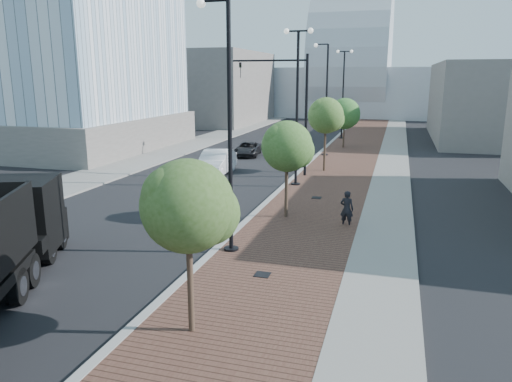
# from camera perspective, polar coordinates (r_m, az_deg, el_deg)

# --- Properties ---
(sidewalk) EXTENTS (7.00, 140.00, 0.12)m
(sidewalk) POSITION_cam_1_polar(r_m,az_deg,el_deg) (47.08, 12.67, 5.04)
(sidewalk) COLOR #4C2D23
(sidewalk) RESTS_ON ground
(concrete_strip) EXTENTS (2.40, 140.00, 0.13)m
(concrete_strip) POSITION_cam_1_polar(r_m,az_deg,el_deg) (46.98, 15.97, 4.85)
(concrete_strip) COLOR slate
(concrete_strip) RESTS_ON ground
(curb) EXTENTS (0.30, 140.00, 0.14)m
(curb) POSITION_cam_1_polar(r_m,az_deg,el_deg) (47.42, 8.44, 5.30)
(curb) COLOR gray
(curb) RESTS_ON ground
(west_sidewalk) EXTENTS (4.00, 140.00, 0.12)m
(west_sidewalk) POSITION_cam_1_polar(r_m,az_deg,el_deg) (50.85, -6.29, 5.88)
(west_sidewalk) COLOR slate
(west_sidewalk) RESTS_ON ground
(white_sedan) EXTENTS (2.27, 5.26, 1.69)m
(white_sedan) POSITION_cam_1_polar(r_m,az_deg,el_deg) (33.34, -4.75, 3.38)
(white_sedan) COLOR silver
(white_sedan) RESTS_ON ground
(dark_car_mid) EXTENTS (2.42, 4.33, 1.14)m
(dark_car_mid) POSITION_cam_1_polar(r_m,az_deg,el_deg) (41.32, -0.98, 4.97)
(dark_car_mid) COLOR black
(dark_car_mid) RESTS_ON ground
(dark_car_far) EXTENTS (2.55, 4.75, 1.31)m
(dark_car_far) POSITION_cam_1_polar(r_m,az_deg,el_deg) (51.05, 4.48, 6.62)
(dark_car_far) COLOR black
(dark_car_far) RESTS_ON ground
(pedestrian) EXTENTS (0.67, 0.50, 1.66)m
(pedestrian) POSITION_cam_1_polar(r_m,az_deg,el_deg) (21.93, 10.64, -2.09)
(pedestrian) COLOR black
(pedestrian) RESTS_ON ground
(streetlight_1) EXTENTS (1.44, 0.56, 9.21)m
(streetlight_1) POSITION_cam_1_polar(r_m,az_deg,el_deg) (17.71, -3.43, 6.06)
(streetlight_1) COLOR black
(streetlight_1) RESTS_ON ground
(streetlight_2) EXTENTS (1.72, 0.56, 9.28)m
(streetlight_2) POSITION_cam_1_polar(r_m,az_deg,el_deg) (29.17, 4.86, 9.83)
(streetlight_2) COLOR black
(streetlight_2) RESTS_ON ground
(streetlight_3) EXTENTS (1.44, 0.56, 9.21)m
(streetlight_3) POSITION_cam_1_polar(r_m,az_deg,el_deg) (41.03, 8.12, 10.07)
(streetlight_3) COLOR black
(streetlight_3) RESTS_ON ground
(streetlight_4) EXTENTS (1.72, 0.56, 9.28)m
(streetlight_4) POSITION_cam_1_polar(r_m,az_deg,el_deg) (52.88, 10.21, 11.22)
(streetlight_4) COLOR black
(streetlight_4) RESTS_ON ground
(traffic_mast) EXTENTS (5.09, 0.20, 8.00)m
(traffic_mast) POSITION_cam_1_polar(r_m,az_deg,el_deg) (32.28, 4.36, 10.46)
(traffic_mast) COLOR black
(traffic_mast) RESTS_ON ground
(tree_0) EXTENTS (2.39, 2.35, 4.65)m
(tree_0) POSITION_cam_1_polar(r_m,az_deg,el_deg) (12.00, -7.79, -1.82)
(tree_0) COLOR #382619
(tree_0) RESTS_ON ground
(tree_1) EXTENTS (2.40, 2.36, 4.64)m
(tree_1) POSITION_cam_1_polar(r_m,az_deg,el_deg) (22.30, 3.80, 5.24)
(tree_1) COLOR #382619
(tree_1) RESTS_ON ground
(tree_2) EXTENTS (2.51, 2.48, 5.21)m
(tree_2) POSITION_cam_1_polar(r_m,az_deg,el_deg) (34.00, 8.30, 8.77)
(tree_2) COLOR #382619
(tree_2) RESTS_ON ground
(tree_3) EXTENTS (2.86, 2.86, 4.68)m
(tree_3) POSITION_cam_1_polar(r_m,az_deg,el_deg) (45.93, 10.46, 8.95)
(tree_3) COLOR #382619
(tree_3) RESTS_ON ground
(tower_podium) EXTENTS (19.00, 19.00, 3.00)m
(tower_podium) POSITION_cam_1_polar(r_m,az_deg,el_deg) (49.37, -21.97, 6.46)
(tower_podium) COLOR #625D58
(tower_podium) RESTS_ON ground
(convention_center) EXTENTS (50.00, 30.00, 50.00)m
(convention_center) POSITION_cam_1_polar(r_m,az_deg,el_deg) (91.92, 11.38, 12.71)
(convention_center) COLOR #B3B9BE
(convention_center) RESTS_ON ground
(commercial_block_nw) EXTENTS (14.00, 20.00, 10.00)m
(commercial_block_nw) POSITION_cam_1_polar(r_m,az_deg,el_deg) (71.61, -5.43, 12.00)
(commercial_block_nw) COLOR #645E5A
(commercial_block_nw) RESTS_ON ground
(commercial_block_ne) EXTENTS (12.00, 22.00, 8.00)m
(commercial_block_ne) POSITION_cam_1_polar(r_m,az_deg,el_deg) (57.39, 26.31, 9.40)
(commercial_block_ne) COLOR slate
(commercial_block_ne) RESTS_ON ground
(utility_cover_1) EXTENTS (0.50, 0.50, 0.02)m
(utility_cover_1) POSITION_cam_1_polar(r_m,az_deg,el_deg) (16.40, 0.77, -9.81)
(utility_cover_1) COLOR black
(utility_cover_1) RESTS_ON sidewalk
(utility_cover_2) EXTENTS (0.50, 0.50, 0.02)m
(utility_cover_2) POSITION_cam_1_polar(r_m,az_deg,el_deg) (26.64, 7.15, -0.78)
(utility_cover_2) COLOR black
(utility_cover_2) RESTS_ON sidewalk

